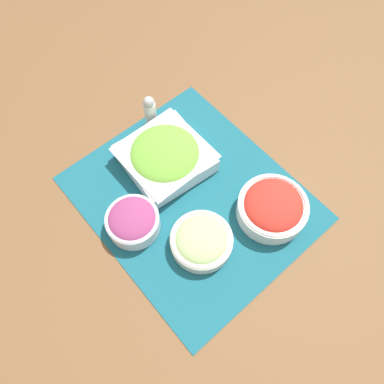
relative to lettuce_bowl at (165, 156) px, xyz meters
The scene contains 7 objects.
ground_plane 0.13m from the lettuce_bowl, behind, with size 3.00×3.00×0.00m, color brown.
placemat 0.13m from the lettuce_bowl, behind, with size 0.56×0.48×0.00m.
lettuce_bowl is the anchor object (origin of this frame).
tomato_bowl 0.30m from the lettuce_bowl, 159.55° to the right, with size 0.17×0.17×0.07m.
cucumber_bowl 0.24m from the lettuce_bowl, 161.32° to the left, with size 0.15×0.15×0.05m.
onion_bowl 0.19m from the lettuce_bowl, 117.69° to the left, with size 0.13×0.13×0.06m.
pepper_shaker 0.14m from the lettuce_bowl, 22.30° to the right, with size 0.03×0.03×0.11m.
Camera 1 is at (-0.31, 0.27, 0.85)m, focal length 35.00 mm.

